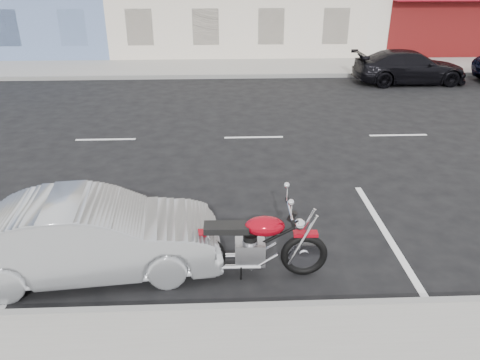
# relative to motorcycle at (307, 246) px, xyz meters

# --- Properties ---
(ground) EXTENTS (120.00, 120.00, 0.00)m
(ground) POSITION_rel_motorcycle_xyz_m (1.64, 6.14, -0.52)
(ground) COLOR black
(ground) RESTS_ON ground
(sidewalk_far) EXTENTS (80.00, 3.40, 0.15)m
(sidewalk_far) POSITION_rel_motorcycle_xyz_m (-3.36, 14.84, -0.44)
(sidewalk_far) COLOR gray
(sidewalk_far) RESTS_ON ground
(curb_near) EXTENTS (80.00, 0.12, 0.16)m
(curb_near) POSITION_rel_motorcycle_xyz_m (-3.36, -0.86, -0.44)
(curb_near) COLOR gray
(curb_near) RESTS_ON ground
(curb_far) EXTENTS (80.00, 0.12, 0.16)m
(curb_far) POSITION_rel_motorcycle_xyz_m (-3.36, 13.14, -0.44)
(curb_far) COLOR gray
(curb_far) RESTS_ON ground
(motorcycle) EXTENTS (2.25, 0.74, 1.13)m
(motorcycle) POSITION_rel_motorcycle_xyz_m (0.00, 0.00, 0.00)
(motorcycle) COLOR black
(motorcycle) RESTS_ON ground
(sedan_silver) EXTENTS (3.94, 1.72, 1.26)m
(sedan_silver) POSITION_rel_motorcycle_xyz_m (-3.21, 0.24, 0.11)
(sedan_silver) COLOR #9C9FA3
(sedan_silver) RESTS_ON ground
(car_far) EXTENTS (4.35, 1.85, 1.25)m
(car_far) POSITION_rel_motorcycle_xyz_m (6.09, 12.06, 0.11)
(car_far) COLOR black
(car_far) RESTS_ON ground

